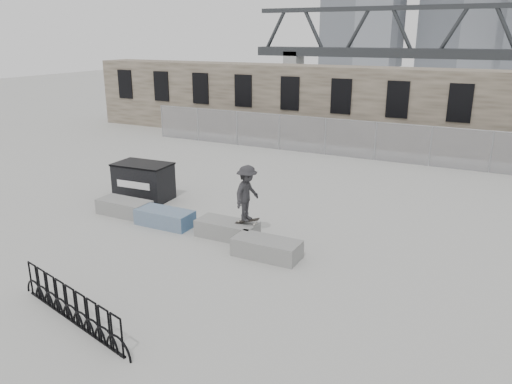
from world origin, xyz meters
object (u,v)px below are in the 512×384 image
Objects in this scene: planter_center_left at (165,217)px; bike_rack at (71,306)px; planter_center_right at (227,228)px; planter_offset at (267,247)px; planter_far_left at (124,207)px; skateboarder at (247,193)px; dumpster at (144,181)px.

planter_center_left is 6.20m from bike_rack.
planter_center_left is 2.44m from planter_center_right.
planter_offset is at bearing -23.08° from planter_center_right.
planter_center_right is at bearing 156.92° from planter_offset.
planter_center_left and planter_center_right have the same top height.
skateboarder reaches higher than planter_far_left.
skateboarder is at bearing 2.92° from planter_center_left.
dumpster is at bearing 106.89° from planter_far_left.
bike_rack is (-2.39, -5.21, 0.14)m from planter_offset.
planter_center_right is at bearing -24.49° from dumpster.
bike_rack is 2.26× the size of skateboarder.
planter_far_left and planter_offset have the same top height.
skateboarder is (0.69, 0.09, 1.27)m from planter_center_right.
planter_center_left is (1.98, -0.20, 0.00)m from planter_far_left.
bike_rack is at bearing -95.55° from planter_center_right.
planter_center_right is at bearing 1.60° from planter_center_left.
planter_far_left is 4.42m from planter_center_right.
skateboarder reaches higher than bike_rack.
planter_offset is 0.46× the size of bike_rack.
planter_center_left is at bearing 96.37° from skateboarder.
planter_far_left is at bearing 122.11° from bike_rack.
dumpster reaches higher than planter_far_left.
planter_offset is (1.81, -0.77, 0.00)m from planter_center_right.
bike_rack reaches higher than planter_center_right.
planter_far_left is at bearing -76.47° from dumpster.
skateboarder reaches higher than planter_center_right.
planter_far_left is 1.99m from planter_center_left.
bike_rack is (4.38, -7.90, -0.30)m from dumpster.
planter_offset is at bearing -9.37° from planter_center_left.
planter_far_left is 1.00× the size of planter_center_right.
planter_center_left is 4.31m from planter_offset.
dumpster reaches higher than planter_center_left.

